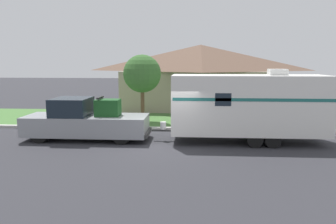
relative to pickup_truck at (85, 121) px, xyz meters
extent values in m
plane|color=#2D2D33|center=(4.24, -1.22, -0.90)|extent=(120.00, 120.00, 0.00)
cube|color=beige|center=(4.24, 2.53, -0.83)|extent=(80.00, 0.30, 0.14)
cube|color=#477538|center=(4.24, 6.18, -0.88)|extent=(80.00, 7.00, 0.03)
cube|color=gray|center=(5.90, 11.65, 0.63)|extent=(12.06, 6.99, 3.06)
pyramid|color=brown|center=(5.90, 11.65, 3.19)|extent=(13.03, 7.55, 2.07)
cube|color=#4C3828|center=(5.90, 8.19, 0.15)|extent=(1.00, 0.06, 2.10)
cylinder|color=black|center=(-1.95, -0.84, -0.45)|extent=(0.89, 0.28, 0.89)
cylinder|color=black|center=(-1.95, 0.84, -0.45)|extent=(0.89, 0.28, 0.89)
cylinder|color=black|center=(1.96, -0.84, -0.45)|extent=(0.89, 0.28, 0.89)
cylinder|color=black|center=(1.96, 0.84, -0.45)|extent=(0.89, 0.28, 0.89)
cube|color=gray|center=(-1.24, 0.00, -0.18)|extent=(3.31, 2.05, 0.94)
cube|color=#19232D|center=(-0.65, 0.00, 0.71)|extent=(1.72, 1.88, 0.86)
cube|color=gray|center=(1.72, 0.00, -0.18)|extent=(2.62, 2.05, 0.94)
cube|color=#333333|center=(3.09, 0.00, -0.53)|extent=(0.12, 1.84, 0.20)
cube|color=#194C1E|center=(1.14, 0.00, 0.68)|extent=(1.15, 0.86, 0.80)
cube|color=black|center=(0.78, 0.00, 1.16)|extent=(0.10, 0.94, 0.08)
cylinder|color=black|center=(8.00, -1.03, -0.55)|extent=(0.70, 0.22, 0.70)
cylinder|color=black|center=(8.00, 1.03, -0.55)|extent=(0.70, 0.22, 0.70)
cylinder|color=black|center=(8.77, -1.03, -0.55)|extent=(0.70, 0.22, 0.70)
cylinder|color=black|center=(8.77, 1.03, -0.55)|extent=(0.70, 0.22, 0.70)
cube|color=silver|center=(7.82, 0.00, 0.91)|extent=(7.11, 2.33, 2.71)
cube|color=#1E6660|center=(7.82, -1.17, 1.25)|extent=(6.96, 0.01, 0.14)
cube|color=#383838|center=(3.77, 0.00, -0.39)|extent=(0.99, 0.12, 0.10)
cylinder|color=silver|center=(3.82, 0.00, -0.16)|extent=(0.28, 0.28, 0.36)
cube|color=silver|center=(9.10, 0.00, 2.41)|extent=(0.80, 0.68, 0.28)
cube|color=#19232D|center=(6.54, -1.17, 1.25)|extent=(0.70, 0.01, 0.56)
cylinder|color=brown|center=(10.99, 3.54, -0.39)|extent=(0.09, 0.09, 1.02)
cube|color=#B2B2B2|center=(10.99, 3.54, 0.23)|extent=(0.48, 0.20, 0.22)
cylinder|color=brown|center=(2.12, 4.81, 0.18)|extent=(0.24, 0.24, 2.16)
sphere|color=#38662D|center=(2.12, 4.81, 2.14)|extent=(2.35, 2.35, 2.35)
camera|label=1|loc=(5.13, -15.40, 2.90)|focal=35.00mm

